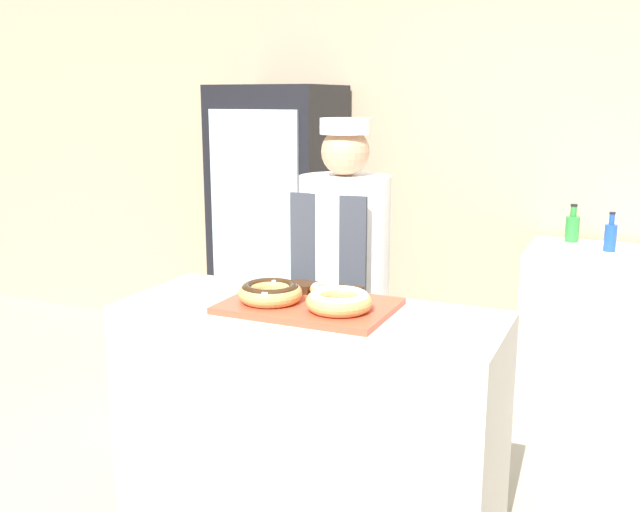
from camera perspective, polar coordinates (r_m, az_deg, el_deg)
wall_back at (r=4.55m, az=10.62°, el=7.84°), size 8.00×0.06×2.70m
display_counter at (r=2.80m, az=-0.86°, el=-13.59°), size 1.43×0.57×0.95m
serving_tray at (r=2.62m, az=-0.90°, el=-4.02°), size 0.61×0.42×0.02m
donut_chocolate_glaze at (r=2.63m, az=-4.01°, el=-2.87°), size 0.24×0.24×0.07m
donut_light_glaze at (r=2.52m, az=1.53°, el=-3.56°), size 0.24×0.24×0.07m
donut_mini_center at (r=2.74m, az=0.33°, el=-2.61°), size 0.11×0.11×0.04m
brownie_back_left at (r=2.78m, az=-1.51°, el=-2.48°), size 0.10×0.10×0.03m
brownie_back_right at (r=2.70m, az=2.23°, el=-2.92°), size 0.10×0.10×0.03m
baker_person at (r=3.24m, az=1.90°, el=-2.93°), size 0.41×0.41×1.62m
beverage_fridge at (r=4.61m, az=-3.30°, el=2.35°), size 0.72×0.65×1.78m
chest_freezer at (r=4.22m, az=23.29°, el=-5.75°), size 1.08×0.58×0.91m
bottle_blue at (r=4.10m, az=22.22°, el=1.48°), size 0.06×0.06×0.21m
bottle_green at (r=4.30m, az=19.54°, el=2.19°), size 0.08×0.08×0.22m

